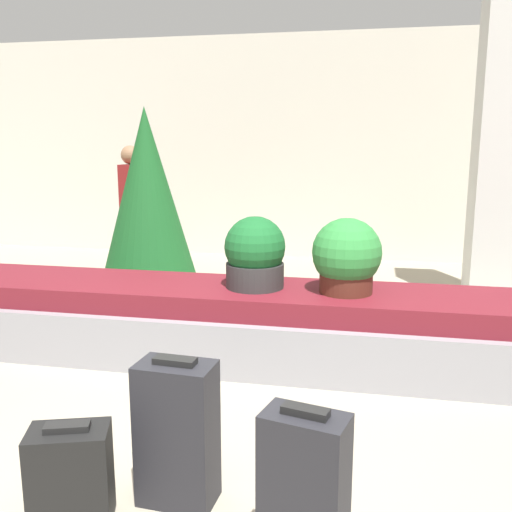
# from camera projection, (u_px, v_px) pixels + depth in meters

# --- Properties ---
(ground_plane) EXTENTS (18.00, 18.00, 0.00)m
(ground_plane) POSITION_uv_depth(u_px,v_px,m) (187.00, 485.00, 2.87)
(ground_plane) COLOR #9E937F
(back_wall) EXTENTS (18.00, 0.06, 3.20)m
(back_wall) POSITION_uv_depth(u_px,v_px,m) (314.00, 148.00, 8.23)
(back_wall) COLOR beige
(back_wall) RESTS_ON ground_plane
(carousel) EXTENTS (6.20, 0.96, 0.58)m
(carousel) POSITION_uv_depth(u_px,v_px,m) (256.00, 325.00, 4.48)
(carousel) COLOR gray
(carousel) RESTS_ON ground_plane
(pillar) EXTENTS (0.53, 0.53, 3.20)m
(pillar) POSITION_uv_depth(u_px,v_px,m) (502.00, 151.00, 5.76)
(pillar) COLOR silver
(pillar) RESTS_ON ground_plane
(suitcase_1) EXTENTS (0.35, 0.25, 0.75)m
(suitcase_1) POSITION_uv_depth(u_px,v_px,m) (304.00, 503.00, 2.14)
(suitcase_1) COLOR #232328
(suitcase_1) RESTS_ON ground_plane
(suitcase_2) EXTENTS (0.40, 0.32, 0.49)m
(suitcase_2) POSITION_uv_depth(u_px,v_px,m) (71.00, 476.00, 2.54)
(suitcase_2) COLOR black
(suitcase_2) RESTS_ON ground_plane
(suitcase_3) EXTENTS (0.37, 0.25, 0.73)m
(suitcase_3) POSITION_uv_depth(u_px,v_px,m) (177.00, 433.00, 2.68)
(suitcase_3) COLOR #232328
(suitcase_3) RESTS_ON ground_plane
(potted_plant_0) EXTENTS (0.52, 0.52, 0.56)m
(potted_plant_0) POSITION_uv_depth(u_px,v_px,m) (347.00, 257.00, 4.23)
(potted_plant_0) COLOR #4C2319
(potted_plant_0) RESTS_ON carousel
(potted_plant_1) EXTENTS (0.47, 0.47, 0.55)m
(potted_plant_1) POSITION_uv_depth(u_px,v_px,m) (255.00, 254.00, 4.39)
(potted_plant_1) COLOR #2D2D2D
(potted_plant_1) RESTS_ON carousel
(traveler_0) EXTENTS (0.31, 0.34, 1.65)m
(traveler_0) POSITION_uv_depth(u_px,v_px,m) (132.00, 200.00, 7.13)
(traveler_0) COLOR #282833
(traveler_0) RESTS_ON ground_plane
(decorated_tree) EXTENTS (1.05, 1.05, 2.05)m
(decorated_tree) POSITION_uv_depth(u_px,v_px,m) (147.00, 198.00, 5.98)
(decorated_tree) COLOR #4C331E
(decorated_tree) RESTS_ON ground_plane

